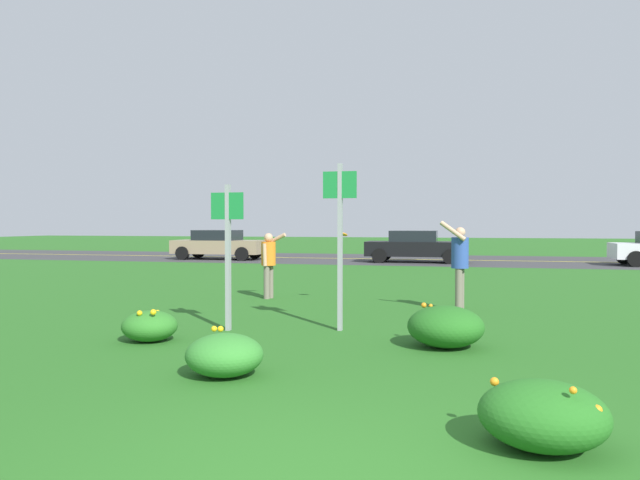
{
  "coord_description": "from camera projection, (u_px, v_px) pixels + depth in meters",
  "views": [
    {
      "loc": [
        0.91,
        -3.62,
        1.76
      ],
      "look_at": [
        -2.24,
        9.3,
        1.4
      ],
      "focal_mm": 33.16,
      "sensor_mm": 36.0,
      "label": 1
    }
  ],
  "objects": [
    {
      "name": "daylily_clump_near_camera",
      "position": [
        224.0,
        355.0,
        6.83
      ],
      "size": [
        0.9,
        0.88,
        0.54
      ],
      "color": "#337F2D",
      "rests_on": "ground"
    },
    {
      "name": "car_tan_leftmost",
      "position": [
        219.0,
        244.0,
        29.26
      ],
      "size": [
        4.5,
        2.0,
        1.45
      ],
      "color": "#937F60",
      "rests_on": "ground"
    },
    {
      "name": "daylily_clump_front_left",
      "position": [
        446.0,
        327.0,
        8.43
      ],
      "size": [
        1.09,
        1.1,
        0.6
      ],
      "color": "#23661E",
      "rests_on": "ground"
    },
    {
      "name": "sign_post_by_roadside",
      "position": [
        340.0,
        230.0,
        9.71
      ],
      "size": [
        0.56,
        0.1,
        2.75
      ],
      "color": "#93969B",
      "rests_on": "ground"
    },
    {
      "name": "person_thrower_orange_shirt",
      "position": [
        269.0,
        259.0,
        13.91
      ],
      "size": [
        0.57,
        0.53,
        1.55
      ],
      "color": "orange",
      "rests_on": "ground"
    },
    {
      "name": "highway_center_stripe",
      "position": [
        444.0,
        260.0,
        28.7
      ],
      "size": [
        120.0,
        0.16,
        0.0
      ],
      "primitive_type": "cube",
      "color": "yellow",
      "rests_on": "ground"
    },
    {
      "name": "highway_strip",
      "position": [
        444.0,
        260.0,
        28.7
      ],
      "size": [
        120.0,
        9.12,
        0.01
      ],
      "primitive_type": "cube",
      "color": "#38383A",
      "rests_on": "ground"
    },
    {
      "name": "daylily_clump_mid_left",
      "position": [
        543.0,
        415.0,
        4.63
      ],
      "size": [
        1.0,
        0.93,
        0.57
      ],
      "color": "#23661E",
      "rests_on": "ground"
    },
    {
      "name": "car_black_center_left",
      "position": [
        415.0,
        246.0,
        26.97
      ],
      "size": [
        4.5,
        2.0,
        1.45
      ],
      "color": "black",
      "rests_on": "ground"
    },
    {
      "name": "person_catcher_blue_shirt",
      "position": [
        460.0,
        261.0,
        11.84
      ],
      "size": [
        0.57,
        0.53,
        1.83
      ],
      "color": "#2D4C9E",
      "rests_on": "ground"
    },
    {
      "name": "ground_plane",
      "position": [
        429.0,
        288.0,
        16.24
      ],
      "size": [
        120.0,
        120.0,
        0.0
      ],
      "primitive_type": "plane",
      "color": "#26601E"
    },
    {
      "name": "daylily_clump_front_right",
      "position": [
        150.0,
        326.0,
        8.85
      ],
      "size": [
        0.83,
        0.8,
        0.52
      ],
      "color": "#2D7526",
      "rests_on": "ground"
    },
    {
      "name": "frisbee_orange",
      "position": [
        342.0,
        234.0,
        13.05
      ],
      "size": [
        0.24,
        0.23,
        0.13
      ],
      "color": "orange"
    },
    {
      "name": "sign_post_near_path",
      "position": [
        228.0,
        242.0,
        9.72
      ],
      "size": [
        0.56,
        0.1,
        2.41
      ],
      "color": "#93969B",
      "rests_on": "ground"
    }
  ]
}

